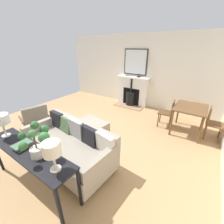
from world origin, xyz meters
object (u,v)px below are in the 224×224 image
object	(u,v)px
dining_chair_near_fireplace	(169,111)
dining_chair_by_back_wall	(212,121)
sofa	(70,145)
potted_plant	(37,140)
console_table	(29,154)
table_lamp_far_end	(52,150)
mantel_bowl_near	(126,75)
book_stack	(23,145)
ottoman	(92,126)
dining_table	(190,111)
fireplace	(132,93)
table_lamp_near_end	(1,120)
armchair_accent	(35,118)
mantel_bowl_far	(139,77)

from	to	relation	value
dining_chair_near_fireplace	dining_chair_by_back_wall	world-z (taller)	dining_chair_by_back_wall
dining_chair_near_fireplace	sofa	bearing A→B (deg)	-26.84
potted_plant	dining_chair_by_back_wall	bearing A→B (deg)	147.58
console_table	table_lamp_far_end	size ratio (longest dim) A/B	4.38
mantel_bowl_near	book_stack	world-z (taller)	mantel_bowl_near
console_table	ottoman	bearing A→B (deg)	-170.54
sofa	dining_chair_by_back_wall	world-z (taller)	dining_chair_by_back_wall
table_lamp_far_end	dining_table	xyz separation A→B (m)	(-3.34, 1.15, -0.43)
mantel_bowl_near	dining_table	distance (m)	2.84
fireplace	console_table	distance (m)	4.42
fireplace	table_lamp_near_end	world-z (taller)	table_lamp_near_end
console_table	potted_plant	size ratio (longest dim) A/B	3.62
table_lamp_near_end	dining_chair_near_fireplace	distance (m)	3.95
fireplace	table_lamp_far_end	distance (m)	4.57
table_lamp_far_end	dining_table	world-z (taller)	table_lamp_far_end
book_stack	fireplace	bearing A→B (deg)	-176.31
armchair_accent	console_table	world-z (taller)	armchair_accent
console_table	dining_chair_by_back_wall	xyz separation A→B (m)	(-3.34, 2.37, -0.18)
dining_chair_near_fireplace	table_lamp_near_end	bearing A→B (deg)	-30.85
potted_plant	dining_chair_near_fireplace	xyz separation A→B (m)	(-3.30, 1.03, -0.53)
dining_chair_by_back_wall	book_stack	bearing A→B (deg)	-36.65
potted_plant	armchair_accent	bearing A→B (deg)	-116.86
console_table	book_stack	world-z (taller)	book_stack
book_stack	console_table	bearing A→B (deg)	89.35
mantel_bowl_far	potted_plant	world-z (taller)	potted_plant
console_table	dining_chair_near_fireplace	bearing A→B (deg)	158.68
mantel_bowl_far	book_stack	bearing A→B (deg)	0.91
mantel_bowl_near	table_lamp_near_end	world-z (taller)	mantel_bowl_near
fireplace	potted_plant	bearing A→B (deg)	8.85
potted_plant	book_stack	xyz separation A→B (m)	(0.05, -0.39, -0.22)
armchair_accent	dining_table	distance (m)	4.18
ottoman	book_stack	bearing A→B (deg)	5.67
potted_plant	dining_chair_near_fireplace	world-z (taller)	potted_plant
mantel_bowl_near	armchair_accent	size ratio (longest dim) A/B	0.14
console_table	table_lamp_near_end	xyz separation A→B (m)	(0.00, -0.69, 0.40)
sofa	table_lamp_far_end	distance (m)	1.26
mantel_bowl_near	dining_chair_near_fireplace	bearing A→B (deg)	61.68
armchair_accent	dining_chair_near_fireplace	size ratio (longest dim) A/B	1.00
potted_plant	console_table	bearing A→B (deg)	-79.93
sofa	table_lamp_near_end	size ratio (longest dim) A/B	4.93
ottoman	book_stack	world-z (taller)	book_stack
ottoman	table_lamp_near_end	distance (m)	2.02
table_lamp_far_end	ottoman	bearing A→B (deg)	-151.00
console_table	dining_table	world-z (taller)	console_table
table_lamp_far_end	potted_plant	distance (m)	0.43
sofa	book_stack	bearing A→B (deg)	-9.26
armchair_accent	console_table	xyz separation A→B (m)	(1.01, 1.63, 0.24)
armchair_accent	sofa	bearing A→B (deg)	81.88
book_stack	dining_chair_near_fireplace	distance (m)	3.65
armchair_accent	dining_chair_near_fireplace	bearing A→B (deg)	128.53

